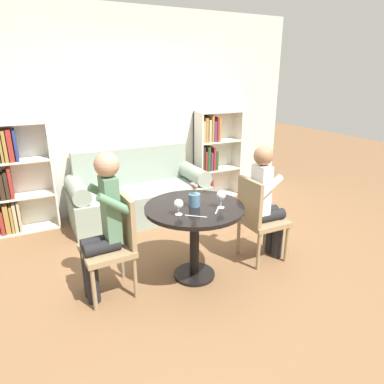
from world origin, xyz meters
name	(u,v)px	position (x,y,z in m)	size (l,w,h in m)	color
ground_plane	(194,275)	(0.00, 0.00, 0.00)	(16.00, 16.00, 0.00)	brown
back_wall	(125,114)	(0.00, 2.07, 1.35)	(5.20, 0.05, 2.70)	beige
round_table	(194,221)	(0.00, 0.00, 0.58)	(0.92, 0.92, 0.73)	black
couch	(139,195)	(0.00, 1.64, 0.31)	(1.81, 0.80, 0.92)	gray
bookshelf_left	(14,179)	(-1.46, 1.91, 0.68)	(0.71, 0.28, 1.34)	silver
bookshelf_right	(212,155)	(1.29, 1.91, 0.69)	(0.71, 0.28, 1.34)	silver
chair_left	(115,242)	(-0.73, 0.10, 0.49)	(0.44, 0.44, 0.90)	#937A56
chair_right	(258,216)	(0.73, -0.01, 0.49)	(0.43, 0.43, 0.90)	#937A56
person_left	(103,224)	(-0.81, 0.10, 0.69)	(0.43, 0.35, 1.29)	black
person_right	(266,201)	(0.82, -0.01, 0.64)	(0.42, 0.34, 1.22)	black
wine_glass_left	(179,204)	(-0.21, -0.11, 0.83)	(0.08, 0.08, 0.14)	white
wine_glass_right	(221,195)	(0.19, -0.14, 0.85)	(0.08, 0.08, 0.16)	white
flower_vase	(194,198)	(0.00, 0.00, 0.81)	(0.11, 0.11, 0.23)	slate
knife_left_setting	(217,210)	(0.14, -0.17, 0.73)	(0.13, 0.15, 0.00)	silver
fork_left_setting	(196,216)	(-0.10, -0.21, 0.73)	(0.15, 0.13, 0.00)	silver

